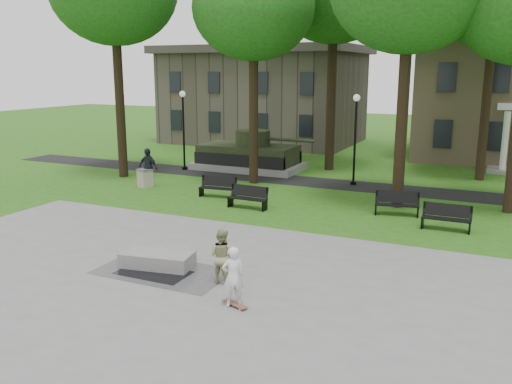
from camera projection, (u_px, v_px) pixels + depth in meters
ground at (242, 253)px, 18.06m from camera, size 120.00×120.00×0.00m
plaza at (154, 312)px, 13.63m from camera, size 22.00×16.00×0.02m
footpath at (342, 185)px, 28.67m from camera, size 44.00×2.60×0.01m
building_left at (264, 98)px, 45.22m from camera, size 15.00×10.00×7.20m
tree_1 at (253, 9)px, 27.21m from camera, size 6.20×6.20×11.63m
lamp_left at (183, 124)px, 32.42m from camera, size 0.36×0.36×4.73m
lamp_mid at (355, 132)px, 28.11m from camera, size 0.36×0.36×4.73m
tank_monument at (249, 156)px, 32.90m from camera, size 7.45×3.40×2.40m
puddle at (153, 273)px, 16.22m from camera, size 2.20×1.20×0.00m
concrete_block at (157, 259)px, 16.70m from camera, size 2.33×1.34×0.45m
skateboard at (235, 305)px, 13.92m from camera, size 0.80×0.46×0.07m
skateboarder at (233, 277)px, 13.78m from camera, size 0.69×0.67×1.60m
friend_watching at (222, 256)px, 15.30m from camera, size 0.82×0.67×1.60m
pedestrian_walker at (148, 167)px, 28.05m from camera, size 1.23×0.62×2.01m
park_bench_0 at (218, 186)px, 25.81m from camera, size 1.83×0.68×1.00m
park_bench_1 at (248, 197)px, 23.74m from camera, size 1.82×0.59×1.00m
park_bench_2 at (397, 203)px, 22.62m from camera, size 1.85×0.83×1.00m
park_bench_3 at (447, 217)px, 20.50m from camera, size 1.80×0.53×1.00m
trash_bin at (145, 178)px, 27.97m from camera, size 0.84×0.84×0.96m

